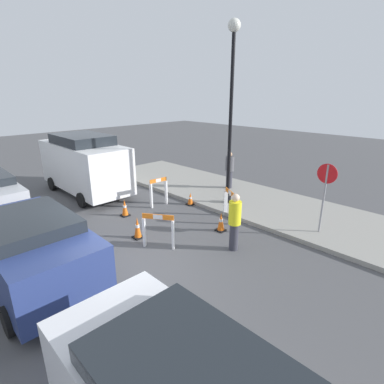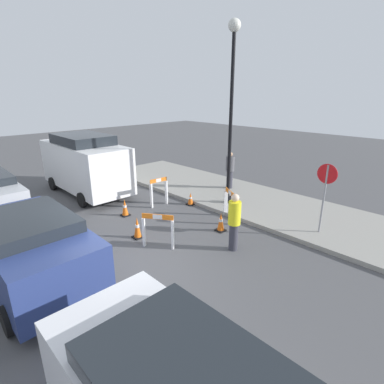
{
  "view_description": "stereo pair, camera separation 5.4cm",
  "coord_description": "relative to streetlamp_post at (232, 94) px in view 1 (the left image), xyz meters",
  "views": [
    {
      "loc": [
        5.88,
        -3.47,
        4.33
      ],
      "look_at": [
        -1.23,
        3.49,
        1.0
      ],
      "focal_mm": 28.0,
      "sensor_mm": 36.0,
      "label": 1
    },
    {
      "loc": [
        5.92,
        -3.43,
        4.33
      ],
      "look_at": [
        -1.23,
        3.49,
        1.0
      ],
      "focal_mm": 28.0,
      "sensor_mm": 36.0,
      "label": 2
    }
  ],
  "objects": [
    {
      "name": "ground_plane",
      "position": [
        1.17,
        -5.41,
        -4.26
      ],
      "size": [
        60.0,
        60.0,
        0.0
      ],
      "primitive_type": "plane",
      "color": "#4C4C4F"
    },
    {
      "name": "sidewalk_slab",
      "position": [
        1.17,
        1.01,
        -4.19
      ],
      "size": [
        18.0,
        3.85,
        0.14
      ],
      "color": "gray",
      "rests_on": "ground_plane"
    },
    {
      "name": "streetlamp_post",
      "position": [
        0.0,
        0.0,
        0.0
      ],
      "size": [
        0.44,
        0.44,
        6.53
      ],
      "color": "black",
      "rests_on": "sidewalk_slab"
    },
    {
      "name": "stop_sign",
      "position": [
        3.73,
        -0.01,
        -2.65
      ],
      "size": [
        0.6,
        0.06,
        2.19
      ],
      "rotation": [
        0.0,
        0.0,
        3.14
      ],
      "color": "gray",
      "rests_on": "sidewalk_slab"
    },
    {
      "name": "barricade_0",
      "position": [
        0.95,
        -1.06,
        -3.67
      ],
      "size": [
        0.82,
        0.57,
        1.09
      ],
      "rotation": [
        0.0,
        0.0,
        2.6
      ],
      "color": "white",
      "rests_on": "ground_plane"
    },
    {
      "name": "barricade_1",
      "position": [
        -1.89,
        -1.98,
        -3.66
      ],
      "size": [
        0.2,
        0.77,
        1.14
      ],
      "rotation": [
        0.0,
        0.0,
        4.62
      ],
      "color": "white",
      "rests_on": "ground_plane"
    },
    {
      "name": "barricade_2",
      "position": [
        0.78,
        -4.1,
        -3.69
      ],
      "size": [
        0.84,
        0.64,
        1.04
      ],
      "rotation": [
        0.0,
        0.0,
        6.89
      ],
      "color": "white",
      "rests_on": "ground_plane"
    },
    {
      "name": "traffic_cone_0",
      "position": [
        -1.95,
        -3.52,
        -3.95
      ],
      "size": [
        0.3,
        0.3,
        0.63
      ],
      "color": "black",
      "rests_on": "ground_plane"
    },
    {
      "name": "traffic_cone_1",
      "position": [
        -0.15,
        -4.19,
        -3.92
      ],
      "size": [
        0.3,
        0.3,
        0.69
      ],
      "color": "black",
      "rests_on": "ground_plane"
    },
    {
      "name": "traffic_cone_2",
      "position": [
        -1.09,
        -1.01,
        -4.01
      ],
      "size": [
        0.3,
        0.3,
        0.51
      ],
      "color": "black",
      "rests_on": "ground_plane"
    },
    {
      "name": "traffic_cone_3",
      "position": [
        1.33,
        -1.96,
        -3.95
      ],
      "size": [
        0.3,
        0.3,
        0.65
      ],
      "color": "black",
      "rests_on": "ground_plane"
    },
    {
      "name": "person_worker",
      "position": [
        2.39,
        -2.64,
        -3.35
      ],
      "size": [
        0.38,
        0.38,
        1.7
      ],
      "rotation": [
        0.0,
        0.0,
        3.05
      ],
      "color": "#33333D",
      "rests_on": "ground_plane"
    },
    {
      "name": "person_pedestrian",
      "position": [
        -1.17,
        1.54,
        -3.24
      ],
      "size": [
        0.51,
        0.51,
        1.65
      ],
      "rotation": [
        0.0,
        0.0,
        3.57
      ],
      "color": "#33333D",
      "rests_on": "sidewalk_slab"
    },
    {
      "name": "parked_car_1",
      "position": [
        0.2,
        -7.25,
        -3.28
      ],
      "size": [
        4.08,
        2.02,
        1.74
      ],
      "color": "navy",
      "rests_on": "ground_plane"
    },
    {
      "name": "work_van",
      "position": [
        -5.42,
        -3.27,
        -2.85
      ],
      "size": [
        4.95,
        2.14,
        2.62
      ],
      "color": "white",
      "rests_on": "ground_plane"
    }
  ]
}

